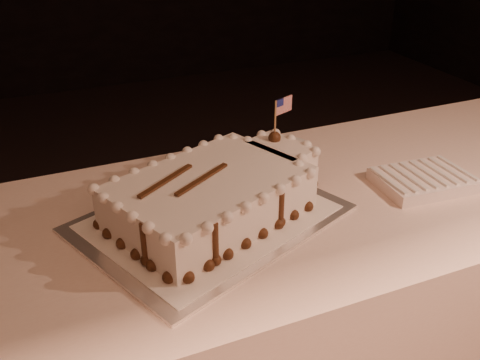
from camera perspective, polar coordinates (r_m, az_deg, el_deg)
name	(u,v)px	position (r m, az deg, el deg)	size (l,w,h in m)	color
banquet_table	(280,311)	(1.63, 4.24, -13.76)	(2.40, 0.80, 0.75)	beige
cake_board	(210,218)	(1.33, -3.19, -4.07)	(0.60, 0.45, 0.01)	white
doily	(210,216)	(1.32, -3.20, -3.89)	(0.54, 0.41, 0.00)	white
sheet_cake	(219,192)	(1.31, -2.24, -1.32)	(0.60, 0.46, 0.23)	white
napkin_stack	(423,180)	(1.55, 18.90, 0.00)	(0.26, 0.20, 0.04)	white
side_plate	(287,148)	(1.68, 5.06, 3.46)	(0.15, 0.15, 0.01)	white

